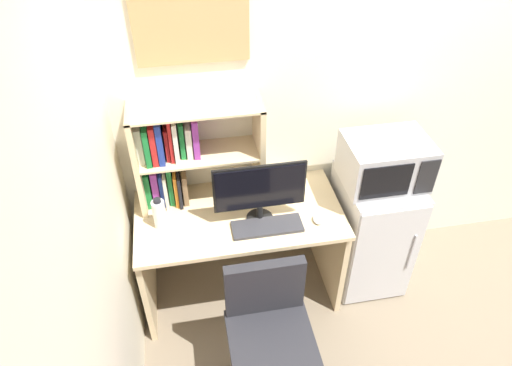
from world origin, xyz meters
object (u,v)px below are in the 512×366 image
at_px(keyboard, 267,227).
at_px(desk_chair, 269,344).
at_px(water_bottle, 159,214).
at_px(mini_fridge, 370,230).
at_px(hutch_bookshelf, 179,153).
at_px(microwave, 385,162).
at_px(monitor, 260,190).
at_px(computer_mouse, 318,219).
at_px(wall_corkboard, 191,17).

bearing_deg(keyboard, desk_chair, -99.69).
bearing_deg(water_bottle, mini_fridge, 1.20).
height_order(keyboard, water_bottle, water_bottle).
distance_m(hutch_bookshelf, microwave, 1.24).
bearing_deg(monitor, microwave, 5.89).
bearing_deg(computer_mouse, wall_corkboard, 142.92).
distance_m(hutch_bookshelf, mini_fridge, 1.41).
bearing_deg(desk_chair, water_bottle, 127.93).
bearing_deg(computer_mouse, desk_chair, -126.71).
relative_size(hutch_bookshelf, desk_chair, 0.85).
bearing_deg(wall_corkboard, monitor, -53.38).
height_order(monitor, wall_corkboard, wall_corkboard).
distance_m(keyboard, microwave, 0.82).
distance_m(mini_fridge, wall_corkboard, 1.82).
xyz_separation_m(microwave, wall_corkboard, (-1.08, 0.31, 0.84)).
relative_size(keyboard, mini_fridge, 0.48).
relative_size(keyboard, water_bottle, 2.01).
bearing_deg(monitor, hutch_bookshelf, 147.02).
bearing_deg(microwave, hutch_bookshelf, 170.78).
bearing_deg(wall_corkboard, hutch_bookshelf, -141.95).
relative_size(computer_mouse, water_bottle, 0.40).
height_order(hutch_bookshelf, wall_corkboard, wall_corkboard).
xyz_separation_m(keyboard, mini_fridge, (0.76, 0.16, -0.33)).
xyz_separation_m(monitor, computer_mouse, (0.34, -0.09, -0.21)).
height_order(desk_chair, wall_corkboard, wall_corkboard).
bearing_deg(microwave, mini_fridge, -90.23).
relative_size(hutch_bookshelf, wall_corkboard, 1.25).
xyz_separation_m(water_bottle, wall_corkboard, (0.30, 0.34, 1.01)).
bearing_deg(keyboard, monitor, 109.77).
xyz_separation_m(monitor, water_bottle, (-0.59, 0.05, -0.13)).
distance_m(monitor, keyboard, 0.24).
bearing_deg(mini_fridge, hutch_bookshelf, 170.64).
distance_m(keyboard, water_bottle, 0.64).
height_order(hutch_bookshelf, microwave, hutch_bookshelf).
bearing_deg(mini_fridge, monitor, -174.32).
height_order(hutch_bookshelf, desk_chair, hutch_bookshelf).
relative_size(desk_chair, wall_corkboard, 1.47).
relative_size(water_bottle, microwave, 0.42).
bearing_deg(keyboard, hutch_bookshelf, 141.78).
relative_size(keyboard, desk_chair, 0.47).
bearing_deg(microwave, water_bottle, -178.67).
bearing_deg(computer_mouse, microwave, 20.24).
bearing_deg(wall_corkboard, desk_chair, -77.31).
height_order(computer_mouse, wall_corkboard, wall_corkboard).
height_order(water_bottle, mini_fridge, water_bottle).
xyz_separation_m(keyboard, water_bottle, (-0.62, 0.13, 0.09)).
height_order(water_bottle, desk_chair, water_bottle).
bearing_deg(wall_corkboard, keyboard, -55.96).
height_order(monitor, desk_chair, monitor).
height_order(keyboard, mini_fridge, mini_fridge).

